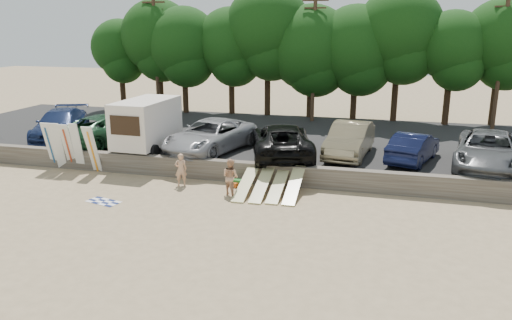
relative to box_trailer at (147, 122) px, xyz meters
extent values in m
plane|color=tan|center=(5.44, -5.00, -2.27)|extent=(120.00, 120.00, 0.00)
cube|color=#6B6356|center=(5.44, -2.00, -1.77)|extent=(44.00, 0.50, 1.00)
cube|color=#282828|center=(5.44, 5.50, -1.92)|extent=(44.00, 14.50, 0.70)
cylinder|color=#382616|center=(-8.47, 12.60, 0.10)|extent=(0.44, 0.44, 3.34)
sphere|color=#1A4814|center=(-8.47, 12.60, 3.37)|extent=(4.51, 4.51, 4.51)
cylinder|color=#382616|center=(-5.08, 12.60, 0.40)|extent=(0.44, 0.44, 3.93)
sphere|color=#1A4814|center=(-5.08, 12.60, 4.24)|extent=(5.77, 5.77, 5.77)
cylinder|color=#382616|center=(-2.75, 12.10, 0.23)|extent=(0.44, 0.44, 3.60)
sphere|color=#1A4814|center=(-2.75, 12.10, 3.75)|extent=(5.57, 5.57, 5.57)
cylinder|color=#382616|center=(0.90, 12.60, 0.24)|extent=(0.44, 0.44, 3.62)
sphere|color=#1A4814|center=(0.90, 12.60, 3.79)|extent=(5.36, 5.36, 5.36)
cylinder|color=#382616|center=(3.74, 12.60, 0.63)|extent=(0.44, 0.44, 4.39)
sphere|color=#1A4814|center=(3.74, 12.60, 4.92)|extent=(6.29, 6.29, 6.29)
cylinder|color=#382616|center=(7.00, 12.57, 0.14)|extent=(0.44, 0.44, 3.42)
sphere|color=#1A4814|center=(7.00, 12.57, 3.49)|extent=(6.25, 6.25, 6.25)
cylinder|color=#382616|center=(10.22, 12.60, 0.18)|extent=(0.44, 0.44, 3.49)
sphere|color=#1A4814|center=(10.22, 12.60, 3.58)|extent=(5.98, 5.98, 5.98)
cylinder|color=#382616|center=(13.09, 12.60, 0.57)|extent=(0.44, 0.44, 4.27)
sphere|color=#1A4814|center=(13.09, 12.60, 4.74)|extent=(6.00, 6.00, 6.00)
cylinder|color=#382616|center=(16.56, 12.08, 0.24)|extent=(0.44, 0.44, 3.62)
sphere|color=#1A4814|center=(16.56, 12.08, 3.77)|extent=(4.71, 4.71, 4.71)
cylinder|color=#382616|center=(19.64, 12.60, 0.38)|extent=(0.44, 0.44, 3.90)
sphere|color=#1A4814|center=(19.64, 12.60, 4.20)|extent=(5.34, 5.34, 5.34)
cylinder|color=#473321|center=(-4.56, 11.00, 2.93)|extent=(0.26, 0.26, 9.00)
cube|color=#473321|center=(-4.56, 11.00, 6.73)|extent=(1.80, 0.12, 0.12)
cube|color=#473321|center=(-4.56, 11.00, 6.23)|extent=(1.50, 0.10, 0.10)
cylinder|color=#473321|center=(7.44, 11.00, 2.93)|extent=(0.26, 0.26, 9.00)
cube|color=#473321|center=(7.44, 11.00, 6.73)|extent=(1.80, 0.12, 0.12)
cube|color=#473321|center=(7.44, 11.00, 6.23)|extent=(1.50, 0.10, 0.10)
cylinder|color=#473321|center=(19.44, 11.00, 2.93)|extent=(0.26, 0.26, 9.00)
cube|color=#473321|center=(19.44, 11.00, 6.23)|extent=(1.50, 0.10, 0.10)
cube|color=silver|center=(0.00, 0.01, 0.02)|extent=(2.33, 4.45, 2.41)
cube|color=black|center=(-0.07, -2.21, 0.24)|extent=(1.65, 0.09, 0.99)
cylinder|color=black|center=(-1.20, -1.38, -1.21)|extent=(0.24, 0.73, 0.72)
cylinder|color=black|center=(1.11, -1.45, -1.21)|extent=(0.24, 0.73, 0.72)
cylinder|color=black|center=(-1.11, 1.47, -1.21)|extent=(0.24, 0.73, 0.72)
cylinder|color=black|center=(1.20, 1.40, -1.21)|extent=(0.24, 0.73, 0.72)
imported|color=#15234C|center=(-6.44, 1.37, -0.70)|extent=(4.28, 6.45, 1.74)
imported|color=#153A20|center=(-2.93, 1.06, -0.71)|extent=(4.47, 6.72, 1.71)
imported|color=#99999D|center=(3.41, 0.66, -0.71)|extent=(4.31, 6.73, 1.73)
imported|color=black|center=(7.42, 0.49, -0.69)|extent=(4.54, 6.89, 1.76)
imported|color=#827452|center=(10.81, 1.58, -0.69)|extent=(2.44, 5.50, 1.76)
imported|color=black|center=(14.00, 1.27, -0.82)|extent=(2.88, 4.81, 1.50)
imported|color=#535558|center=(17.43, 0.95, -0.70)|extent=(4.01, 6.70, 1.74)
cube|color=white|center=(-4.37, -2.42, -1.00)|extent=(0.52, 0.69, 2.54)
cube|color=white|center=(-3.87, -2.46, -0.99)|extent=(0.59, 0.70, 2.55)
cube|color=white|center=(-3.31, -2.42, -1.01)|extent=(0.57, 0.82, 2.52)
cube|color=white|center=(-2.79, -2.39, -0.99)|extent=(0.50, 0.55, 2.57)
cube|color=white|center=(-1.79, -2.56, -1.01)|extent=(0.52, 0.81, 2.51)
cube|color=white|center=(-1.84, -2.56, -1.01)|extent=(0.59, 0.86, 2.51)
cube|color=#D2C984|center=(6.62, -3.56, -1.82)|extent=(0.56, 2.90, 0.89)
cube|color=#D2C984|center=(7.38, -3.53, -1.80)|extent=(0.56, 2.89, 0.94)
cube|color=#D2C984|center=(8.08, -3.40, -1.82)|extent=(0.56, 2.90, 0.89)
cube|color=#D2C984|center=(8.81, -3.42, -1.76)|extent=(0.56, 2.87, 1.02)
imported|color=tan|center=(3.34, -3.29, -1.49)|extent=(0.68, 0.59, 1.56)
imported|color=tan|center=(6.01, -3.93, -1.44)|extent=(0.99, 0.91, 1.65)
cube|color=#227E2C|center=(5.96, -2.72, -2.11)|extent=(0.43, 0.36, 0.32)
cube|color=#C65317|center=(5.90, -2.90, -2.16)|extent=(0.37, 0.34, 0.22)
plane|color=white|center=(0.99, -6.30, -2.26)|extent=(1.83, 1.83, 0.00)
camera|label=1|loc=(12.54, -24.28, 5.14)|focal=35.00mm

